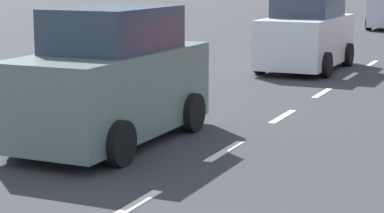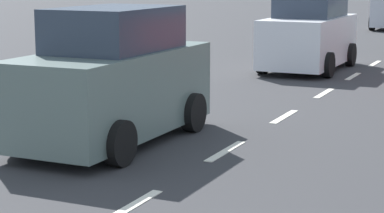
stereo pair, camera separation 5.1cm
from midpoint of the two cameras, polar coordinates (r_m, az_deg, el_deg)
The scene contains 3 objects.
ground_plane at distance 23.14m, azimuth 14.28°, elevation 3.35°, with size 96.00×96.00×0.00m, color #333335.
car_oncoming_second at distance 20.95m, azimuth 9.20°, elevation 5.62°, with size 2.03×4.22×2.19m.
car_oncoming_lead at distance 11.95m, azimuth -6.03°, elevation 2.04°, with size 1.94×4.10×2.20m.
Camera 2 is at (4.16, -1.59, 2.79)m, focal length 68.39 mm.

